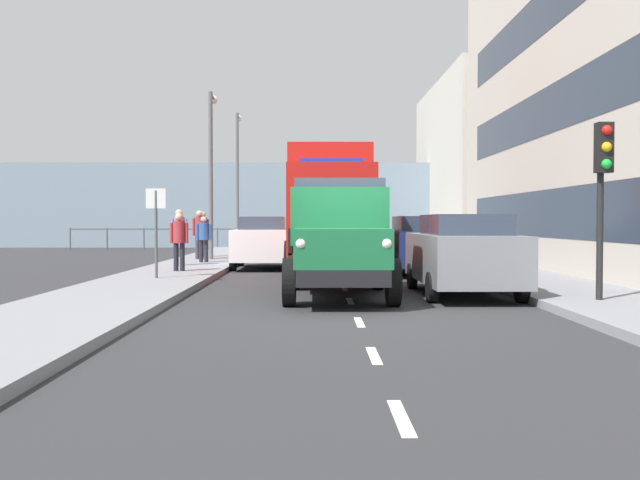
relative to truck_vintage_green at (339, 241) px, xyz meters
name	(u,v)px	position (x,y,z in m)	size (l,w,h in m)	color
ground_plane	(339,276)	(-0.20, -5.95, -1.18)	(80.00, 80.00, 0.00)	#2D2D30
sidewalk_left	(504,273)	(-4.94, -5.95, -1.10)	(2.69, 38.33, 0.15)	gray
sidewalk_right	(174,274)	(4.53, -5.95, -1.10)	(2.69, 38.33, 0.15)	gray
road_centreline_markings	(339,277)	(-0.20, -5.70, -1.17)	(0.12, 34.57, 0.01)	silver
building_far_block	(512,166)	(-10.65, -25.90, 3.47)	(8.72, 14.88, 9.30)	beige
sea_horizon	(326,205)	(-0.20, -28.12, 1.32)	(80.00, 0.80, 5.00)	gray
seawall_railing	(328,233)	(-0.20, -24.52, -0.26)	(28.08, 0.08, 1.20)	#4C5156
truck_vintage_green	(339,241)	(0.00, 0.00, 0.00)	(2.17, 5.64, 2.43)	black
lorry_cargo_red	(329,205)	(0.04, -8.05, 0.90)	(2.58, 8.20, 3.87)	red
car_grey_kerbside_near	(462,253)	(-2.65, -0.63, -0.28)	(1.92, 4.58, 1.72)	slate
car_navy_kerbside_1	(420,244)	(-2.65, -6.81, -0.28)	(1.84, 4.55, 1.72)	navy
car_white_oppositeside_0	(262,242)	(2.24, -9.29, -0.28)	(1.84, 4.07, 1.72)	white
pedestrian_couple_b	(179,237)	(4.37, -5.93, -0.06)	(0.53, 0.34, 1.65)	black
pedestrian_by_lamp	(179,232)	(4.87, -8.60, 0.04)	(0.53, 0.34, 1.80)	#4C473D
pedestrian_near_railing	(204,235)	(4.34, -10.26, -0.10)	(0.53, 0.34, 1.58)	black
pedestrian_couple_a	(199,230)	(4.82, -12.36, 0.05)	(0.53, 0.34, 1.83)	#383342
pedestrian_with_bag	(203,230)	(4.95, -14.02, 0.03)	(0.53, 0.34, 1.80)	#4C473D
traffic_light_near	(603,172)	(-4.69, 1.70, 1.29)	(0.28, 0.41, 3.20)	black
lamp_post_promenade	(211,159)	(4.36, -12.36, 2.70)	(0.32, 1.14, 6.23)	#59595B
lamp_post_far	(238,169)	(4.48, -22.55, 3.09)	(0.32, 1.14, 6.97)	#59595B
street_sign	(156,217)	(4.48, -3.47, 0.50)	(0.50, 0.07, 2.25)	#4C4C4C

